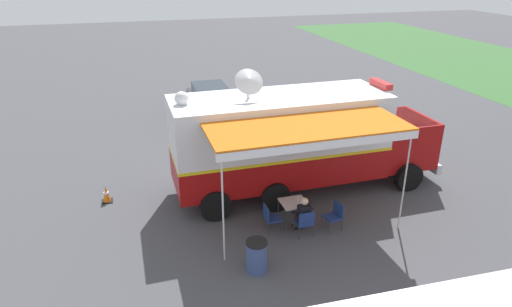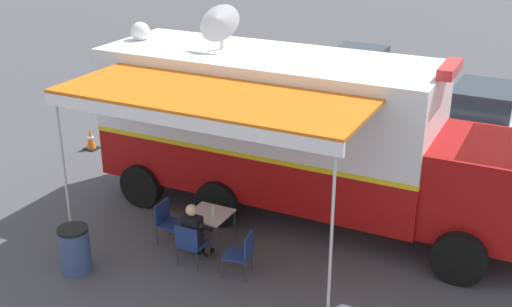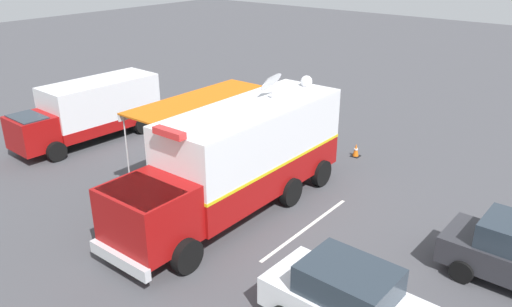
% 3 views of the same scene
% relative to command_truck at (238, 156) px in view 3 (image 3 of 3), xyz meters
% --- Properties ---
extents(ground_plane, '(100.00, 100.00, 0.00)m').
position_rel_command_truck_xyz_m(ground_plane, '(-0.03, -0.75, -1.94)').
color(ground_plane, '#47474C').
extents(lot_stripe, '(0.15, 4.80, 0.01)m').
position_rel_command_truck_xyz_m(lot_stripe, '(-2.60, -0.31, -1.94)').
color(lot_stripe, silver).
rests_on(lot_stripe, ground).
extents(command_truck, '(4.91, 9.51, 4.53)m').
position_rel_command_truck_xyz_m(command_truck, '(0.00, 0.00, 0.00)').
color(command_truck, '#9E0F0F').
rests_on(command_truck, ground).
extents(folding_table, '(0.81, 0.81, 0.73)m').
position_rel_command_truck_xyz_m(folding_table, '(2.11, -0.98, -1.27)').
color(folding_table, silver).
rests_on(folding_table, ground).
extents(water_bottle, '(0.07, 0.07, 0.22)m').
position_rel_command_truck_xyz_m(water_bottle, '(2.15, -0.86, -1.11)').
color(water_bottle, silver).
rests_on(water_bottle, folding_table).
extents(folding_chair_at_table, '(0.48, 0.48, 0.87)m').
position_rel_command_truck_xyz_m(folding_chair_at_table, '(2.91, -0.93, -1.43)').
color(folding_chair_at_table, navy).
rests_on(folding_chair_at_table, ground).
extents(folding_chair_beside_table, '(0.48, 0.48, 0.87)m').
position_rel_command_truck_xyz_m(folding_chair_beside_table, '(2.34, -1.83, -1.43)').
color(folding_chair_beside_table, navy).
rests_on(folding_chair_beside_table, ground).
extents(folding_chair_spare_by_truck, '(0.56, 0.56, 0.87)m').
position_rel_command_truck_xyz_m(folding_chair_spare_by_truck, '(2.76, 0.11, -1.43)').
color(folding_chair_spare_by_truck, navy).
rests_on(folding_chair_spare_by_truck, ground).
extents(seated_responder, '(0.66, 0.55, 1.25)m').
position_rel_command_truck_xyz_m(seated_responder, '(2.72, -0.93, -1.29)').
color(seated_responder, black).
rests_on(seated_responder, ground).
extents(trash_bin, '(0.57, 0.57, 0.91)m').
position_rel_command_truck_xyz_m(trash_bin, '(4.04, -2.74, -1.49)').
color(trash_bin, '#384C7F').
rests_on(trash_bin, ground).
extents(traffic_cone, '(0.36, 0.36, 0.58)m').
position_rel_command_truck_xyz_m(traffic_cone, '(-0.93, -6.59, -1.66)').
color(traffic_cone, black).
rests_on(traffic_cone, ground).
extents(support_truck, '(2.53, 6.87, 2.70)m').
position_rel_command_truck_xyz_m(support_truck, '(9.53, -0.77, -0.56)').
color(support_truck, white).
rests_on(support_truck, ground).
extents(car_behind_truck, '(4.23, 2.08, 1.76)m').
position_rel_command_truck_xyz_m(car_behind_truck, '(-5.99, 2.99, -1.06)').
color(car_behind_truck, silver).
rests_on(car_behind_truck, ground).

